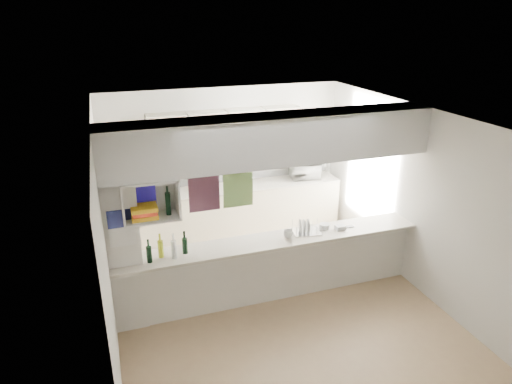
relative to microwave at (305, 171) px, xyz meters
name	(u,v)px	position (x,y,z in m)	size (l,w,h in m)	color
floor	(271,298)	(-1.43, -2.09, -1.06)	(4.80, 4.80, 0.00)	tan
ceiling	(274,115)	(-1.43, -2.09, 1.54)	(4.80, 4.80, 0.00)	white
wall_back	(225,161)	(-1.43, 0.31, 0.24)	(4.20, 4.20, 0.00)	silver
wall_left	(105,237)	(-3.53, -2.09, 0.24)	(4.80, 4.80, 0.00)	silver
wall_right	(408,195)	(0.67, -2.09, 0.24)	(4.80, 4.80, 0.00)	silver
servery_partition	(260,190)	(-1.61, -2.09, 0.60)	(4.20, 0.50, 2.60)	silver
cubby_shelf	(149,201)	(-3.00, -2.16, 0.65)	(0.65, 0.35, 0.50)	white
kitchen_run	(238,190)	(-1.27, 0.04, -0.24)	(3.60, 0.63, 2.24)	beige
microwave	(305,171)	(0.00, 0.00, 0.00)	(0.51, 0.35, 0.28)	white
bowl	(305,162)	(-0.01, 0.02, 0.17)	(0.26, 0.26, 0.06)	#150C84
dish_rack	(307,227)	(-0.90, -2.04, -0.06)	(0.42, 0.35, 0.20)	silver
cup	(288,234)	(-1.22, -2.12, -0.08)	(0.13, 0.13, 0.10)	white
wine_bottles	(167,249)	(-2.83, -2.13, -0.02)	(0.52, 0.15, 0.33)	black
plastic_tubs	(331,227)	(-0.53, -2.05, -0.11)	(0.49, 0.22, 0.07)	silver
utensil_jar	(196,186)	(-2.01, 0.06, -0.07)	(0.10, 0.10, 0.13)	black
knife_block	(204,183)	(-1.86, 0.09, -0.05)	(0.09, 0.07, 0.18)	#4C2B1A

